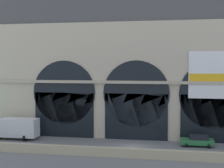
{
  "coord_description": "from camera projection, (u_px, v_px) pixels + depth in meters",
  "views": [
    {
      "loc": [
        4.46,
        -41.31,
        11.06
      ],
      "look_at": [
        -3.61,
        5.0,
        8.28
      ],
      "focal_mm": 50.61,
      "sensor_mm": 36.0,
      "label": 1
    }
  ],
  "objects": [
    {
      "name": "box_truck_west",
      "position": [
        14.0,
        128.0,
        47.32
      ],
      "size": [
        7.5,
        2.91,
        3.12
      ],
      "color": "orange",
      "rests_on": "ground"
    },
    {
      "name": "station_building",
      "position": [
        138.0,
        67.0,
        48.4
      ],
      "size": [
        46.61,
        4.65,
        22.5
      ],
      "color": "beige",
      "rests_on": "ground"
    },
    {
      "name": "quay_parapet_wall",
      "position": [
        128.0,
        153.0,
        37.78
      ],
      "size": [
        90.0,
        0.7,
        1.13
      ],
      "primitive_type": "cube",
      "color": "#BCAD8C",
      "rests_on": "ground"
    },
    {
      "name": "ground_plane",
      "position": [
        132.0,
        148.0,
        42.04
      ],
      "size": [
        200.0,
        200.0,
        0.0
      ],
      "primitive_type": "plane",
      "color": "slate"
    },
    {
      "name": "car_mideast",
      "position": [
        197.0,
        141.0,
        43.04
      ],
      "size": [
        4.4,
        2.22,
        1.55
      ],
      "color": "#2D7A42",
      "rests_on": "ground"
    }
  ]
}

